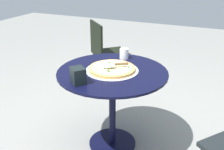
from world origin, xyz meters
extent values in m
plane|color=gray|center=(0.00, 0.00, 0.00)|extent=(10.00, 10.00, 0.00)
cylinder|color=black|center=(0.00, 0.00, 0.69)|extent=(0.87, 0.87, 0.02)
cylinder|color=black|center=(0.00, 0.00, 0.35)|extent=(0.06, 0.06, 0.66)
cylinder|color=black|center=(0.00, 0.00, 0.01)|extent=(0.41, 0.41, 0.02)
cylinder|color=silver|center=(-0.01, -0.01, 0.70)|extent=(0.42, 0.42, 0.00)
cylinder|color=tan|center=(-0.01, -0.01, 0.71)|extent=(0.37, 0.37, 0.02)
cylinder|color=beige|center=(-0.01, -0.01, 0.73)|extent=(0.32, 0.32, 0.00)
sphere|color=#23631C|center=(-0.08, -0.06, 0.73)|extent=(0.02, 0.02, 0.02)
sphere|color=#346924|center=(0.08, -0.09, 0.73)|extent=(0.01, 0.01, 0.01)
sphere|color=silver|center=(0.02, 0.05, 0.73)|extent=(0.01, 0.01, 0.01)
sphere|color=#296A2E|center=(-0.04, 0.12, 0.73)|extent=(0.02, 0.02, 0.02)
sphere|color=#2C6427|center=(0.09, 0.01, 0.73)|extent=(0.02, 0.02, 0.02)
sphere|color=silver|center=(0.09, -0.02, 0.73)|extent=(0.02, 0.02, 0.02)
cube|color=silver|center=(0.02, -0.03, 0.75)|extent=(0.12, 0.13, 0.00)
cube|color=brown|center=(-0.04, 0.06, 0.75)|extent=(0.08, 0.10, 0.02)
cylinder|color=silver|center=(-0.30, -0.02, 0.75)|extent=(0.08, 0.08, 0.09)
cube|color=black|center=(0.30, -0.13, 0.76)|extent=(0.14, 0.14, 0.12)
cube|color=black|center=(-1.12, -0.51, 0.43)|extent=(0.58, 0.58, 0.03)
cube|color=black|center=(-0.98, -0.65, 0.64)|extent=(0.31, 0.31, 0.39)
cylinder|color=black|center=(-1.37, -0.51, 0.21)|extent=(0.02, 0.02, 0.41)
cylinder|color=black|center=(-1.12, -0.26, 0.21)|extent=(0.02, 0.02, 0.41)
cylinder|color=black|center=(-1.12, -0.76, 0.21)|extent=(0.02, 0.02, 0.41)
cylinder|color=black|center=(-0.87, -0.51, 0.21)|extent=(0.02, 0.02, 0.41)
camera|label=1|loc=(1.72, 0.76, 1.48)|focal=41.57mm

